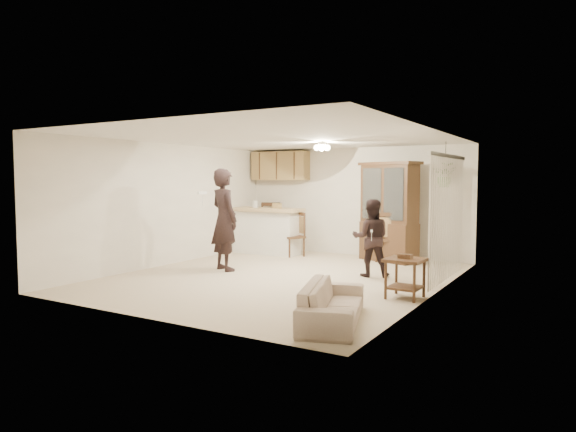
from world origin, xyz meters
The scene contains 23 objects.
floor centered at (0.00, 0.00, 0.00)m, with size 6.50×6.50×0.00m, color beige.
ceiling centered at (0.00, 0.00, 2.50)m, with size 5.50×6.50×0.02m, color silver.
wall_back centered at (0.00, 3.25, 1.25)m, with size 5.50×0.02×2.50m, color beige.
wall_front centered at (0.00, -3.25, 1.25)m, with size 5.50×0.02×2.50m, color beige.
wall_left centered at (-2.75, 0.00, 1.25)m, with size 0.02×6.50×2.50m, color beige.
wall_right centered at (2.75, 0.00, 1.25)m, with size 0.02×6.50×2.50m, color beige.
breakfast_bar centered at (-1.85, 2.35, 0.50)m, with size 1.60×0.55×1.00m, color silver.
bar_top centered at (-1.85, 2.35, 1.05)m, with size 1.75×0.70×0.08m, color tan.
upper_cabinets centered at (-1.90, 3.07, 2.10)m, with size 1.50×0.34×0.70m, color olive.
vertical_blinds centered at (2.71, 0.90, 1.10)m, with size 0.06×2.30×2.10m, color white, non-canonical shape.
ceiling_fixture centered at (0.20, 1.20, 2.40)m, with size 0.36×0.36×0.20m, color #F8E9BA, non-canonical shape.
hanging_plant centered at (2.30, 2.40, 1.85)m, with size 0.43×0.37×0.48m, color #385F26.
plant_cord centered at (2.30, 2.40, 2.17)m, with size 0.01×0.01×0.65m, color black.
sofa centered at (2.08, -2.22, 0.37)m, with size 1.87×0.73×0.73m, color beige.
adult centered at (-1.32, 0.05, 0.90)m, with size 0.66×0.43×1.80m, color black.
child centered at (1.36, 0.89, 0.68)m, with size 0.66×0.51×1.35m, color black.
china_hutch centered at (1.04, 2.75, 1.06)m, with size 1.45×0.94×2.14m.
side_table centered at (2.44, -0.49, 0.31)m, with size 0.56×0.56×0.66m.
chair_bar centered at (-2.09, 2.82, 0.33)m, with size 0.65×0.65×1.19m.
chair_hutch_left centered at (-1.10, 2.33, 0.28)m, with size 0.62×0.62×1.01m.
chair_hutch_right centered at (1.05, 2.67, 0.30)m, with size 0.51×0.51×1.07m.
controller_adult centered at (-1.51, -0.38, 1.51)m, with size 0.05×0.17×0.05m, color white.
controller_child centered at (1.49, 0.58, 0.86)m, with size 0.04×0.12×0.04m, color white.
Camera 1 is at (4.76, -7.84, 1.75)m, focal length 32.00 mm.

